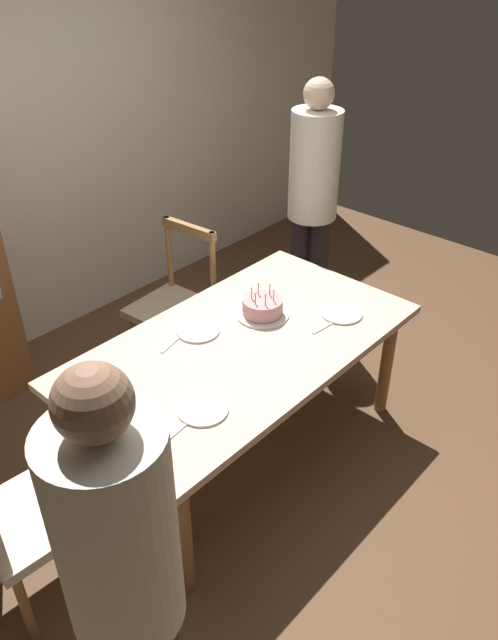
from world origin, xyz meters
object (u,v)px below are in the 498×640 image
Objects in this scene: birthday_cake at (263,308)px; plate_near_celebrant at (203,409)px; plate_far_side at (198,331)px; chair_spindle_back at (174,307)px; plate_near_guest at (342,313)px; person_celebrant at (125,578)px; dining_table at (242,354)px; chair_upholstered at (7,515)px; person_guest at (313,195)px.

birthday_cake is 0.80m from plate_near_celebrant.
plate_far_side is 0.23× the size of chair_spindle_back.
person_celebrant is (-1.83, -0.53, 0.23)m from plate_near_guest.
plate_near_guest is at bearing -22.64° from dining_table.
dining_table is 1.87× the size of chair_upholstered.
person_celebrant is at bearing -91.14° from chair_upholstered.
person_celebrant is (-1.54, -0.84, 0.19)m from birthday_cake.
chair_upholstered is (-1.54, -0.75, 0.07)m from chair_spindle_back.
dining_table is 0.29m from birthday_cake.
plate_far_side is at bearing 144.44° from plate_near_guest.
chair_spindle_back is 0.56× the size of person_guest.
person_guest reaches higher than dining_table.
dining_table is at bearing -157.11° from person_guest.
person_guest is at bearing 26.74° from person_celebrant.
plate_near_celebrant is 0.60m from plate_far_side.
plate_far_side is 0.23× the size of chair_upholstered.
plate_far_side is (-0.09, 0.22, 0.08)m from dining_table.
plate_near_celebrant reaches higher than dining_table.
person_guest is (0.72, 0.75, 0.24)m from plate_near_guest.
chair_spindle_back is (0.27, 0.82, -0.19)m from dining_table.
chair_spindle_back is at bearing 104.41° from plate_near_guest.
person_guest is (1.34, 0.31, 0.24)m from plate_far_side.
person_guest is (1.01, 0.45, 0.20)m from birthday_cake.
person_guest is at bearing 46.16° from plate_near_guest.
birthday_cake is 0.29× the size of chair_spindle_back.
plate_far_side is 1.00× the size of plate_near_guest.
dining_table is 1.05× the size of person_guest.
person_celebrant reaches higher than chair_upholstered.
person_guest is (1.26, 0.53, 0.33)m from dining_table.
plate_near_celebrant is 0.23× the size of chair_upholstered.
plate_far_side is 0.74m from chair_spindle_back.
plate_near_guest is 0.23× the size of chair_spindle_back.
plate_near_guest is 1.84m from chair_upholstered.
dining_table is 1.87× the size of chair_spindle_back.
plate_near_celebrant is 1.00× the size of plate_far_side.
birthday_cake is at bearing 0.49° from chair_upholstered.
dining_table is 8.08× the size of plate_far_side.
birthday_cake reaches higher than plate_near_guest.
plate_near_guest is 0.13× the size of person_celebrant.
plate_near_guest reaches higher than dining_table.
birthday_cake is at bearing 28.48° from person_celebrant.
person_celebrant is at bearing -134.80° from chair_spindle_back.
birthday_cake is 1.27× the size of plate_near_guest.
plate_far_side is 1.57m from person_celebrant.
chair_upholstered is at bearing -179.51° from birthday_cake.
birthday_cake is (0.25, 0.08, 0.12)m from dining_table.
birthday_cake is at bearing 22.45° from plate_near_celebrant.
person_celebrant reaches higher than dining_table.
birthday_cake is 1.27× the size of plate_near_celebrant.
birthday_cake is 0.42m from plate_near_guest.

